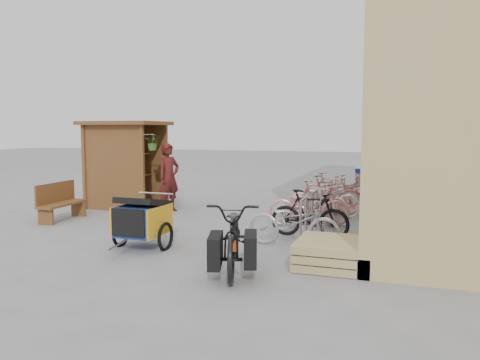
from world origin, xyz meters
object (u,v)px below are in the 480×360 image
(bike_2, at_px, (309,205))
(bike_7, at_px, (331,190))
(bench, at_px, (60,201))
(bike_0, at_px, (294,222))
(bike_1, at_px, (310,214))
(bike_5, at_px, (328,195))
(bike_6, at_px, (337,192))
(person_kiosk, at_px, (169,178))
(bike_4, at_px, (324,199))
(pallet_stack, at_px, (329,253))
(kiosk, at_px, (123,152))
(bike_3, at_px, (317,201))
(child_trailer, at_px, (142,218))
(cargo_bike, at_px, (235,235))
(shopping_carts, at_px, (366,179))

(bike_2, height_order, bike_7, bike_7)
(bench, bearing_deg, bike_0, -10.74)
(bike_1, xyz_separation_m, bike_5, (-0.03, 2.68, 0.03))
(bike_5, bearing_deg, bike_6, -25.44)
(bike_0, relative_size, bike_7, 1.07)
(bike_1, distance_m, bike_6, 3.55)
(person_kiosk, bearing_deg, bike_4, -59.71)
(bike_2, bearing_deg, bike_7, -13.40)
(pallet_stack, relative_size, bike_1, 0.74)
(pallet_stack, relative_size, bike_2, 0.67)
(bike_0, xyz_separation_m, bike_1, (0.14, 0.81, 0.02))
(bike_0, bearing_deg, kiosk, 66.12)
(bike_3, bearing_deg, bike_6, 11.38)
(bench, xyz_separation_m, child_trailer, (3.28, -1.71, 0.09))
(bench, bearing_deg, bike_4, 18.65)
(bike_4, bearing_deg, bike_2, 168.89)
(bike_3, bearing_deg, kiosk, 103.78)
(bike_3, height_order, bike_5, bike_5)
(child_trailer, xyz_separation_m, bike_6, (2.83, 5.36, -0.06))
(bench, relative_size, child_trailer, 0.86)
(pallet_stack, height_order, cargo_bike, cargo_bike)
(kiosk, bearing_deg, bike_6, 14.85)
(pallet_stack, height_order, bike_0, bike_0)
(shopping_carts, relative_size, bike_5, 1.12)
(kiosk, bearing_deg, shopping_carts, 34.38)
(pallet_stack, distance_m, bike_0, 1.33)
(bike_0, bearing_deg, bike_1, -6.34)
(bike_1, relative_size, bike_5, 0.93)
(kiosk, xyz_separation_m, bike_2, (5.38, -0.86, -1.08))
(bike_1, bearing_deg, bike_3, 9.64)
(pallet_stack, distance_m, cargo_bike, 1.56)
(kiosk, distance_m, pallet_stack, 7.50)
(bike_3, bearing_deg, pallet_stack, -149.06)
(bike_2, distance_m, bike_5, 1.52)
(bike_7, bearing_deg, person_kiosk, 127.67)
(kiosk, bearing_deg, bike_3, -4.30)
(kiosk, height_order, bench, kiosk)
(bench, relative_size, bike_5, 0.85)
(kiosk, distance_m, bike_4, 5.65)
(cargo_bike, xyz_separation_m, person_kiosk, (-3.43, 4.43, 0.36))
(bench, relative_size, cargo_bike, 0.65)
(bike_5, relative_size, bike_7, 1.05)
(kiosk, height_order, bike_3, kiosk)
(kiosk, height_order, cargo_bike, kiosk)
(kiosk, relative_size, bike_6, 1.33)
(bench, distance_m, bike_6, 7.12)
(bike_0, relative_size, bike_3, 1.06)
(child_trailer, relative_size, person_kiosk, 0.93)
(bike_6, relative_size, bike_7, 1.14)
(shopping_carts, relative_size, bike_4, 1.08)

